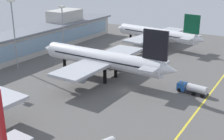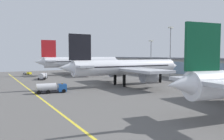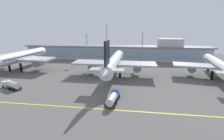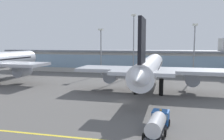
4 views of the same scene
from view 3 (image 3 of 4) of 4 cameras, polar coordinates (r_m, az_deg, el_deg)
The scene contains 11 objects.
ground_plane at distance 67.11m, azimuth -4.55°, elevation -4.58°, with size 181.73×181.73×0.00m, color #5B5956.
taxiway_centreline_stripe at distance 47.61m, azimuth -10.34°, elevation -13.20°, with size 145.38×0.50×0.01m, color yellow.
terminal_building at distance 117.15m, azimuth 2.08°, elevation 6.52°, with size 132.81×14.00×15.17m.
airliner_near_left at distance 99.29m, azimuth -30.61°, elevation 3.93°, with size 38.78×52.65×19.29m.
airliner_near_right at distance 75.26m, azimuth 0.73°, elevation 2.80°, with size 39.24×50.94×18.02m.
airliner_far_right at distance 85.22m, azimuth 34.02°, elevation 1.23°, with size 39.40×46.32×16.32m.
fuel_tanker_truck at distance 71.31m, azimuth -32.50°, elevation -4.47°, with size 9.29×5.77×2.90m.
baggage_tug_near at distance 49.46m, azimuth 0.39°, elevation -9.90°, with size 3.83×9.27×2.90m.
apron_light_mast_west at distance 105.09m, azimuth -1.89°, elevation 11.29°, with size 1.80×1.80×24.38m.
apron_light_mast_centre at distance 107.82m, azimuth -8.98°, elevation 9.58°, with size 1.80×1.80×18.92m.
apron_light_mast_east at distance 101.85m, azimuth 10.77°, elevation 9.61°, with size 1.80×1.80×20.16m.
Camera 3 is at (13.90, -61.83, 22.09)m, focal length 25.50 mm.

